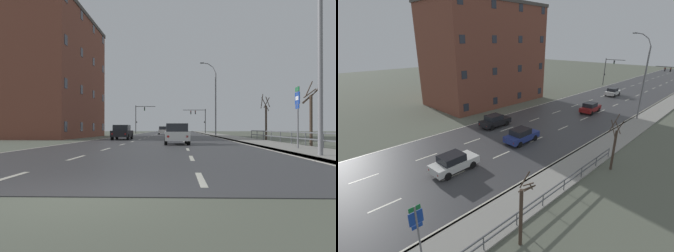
% 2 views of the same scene
% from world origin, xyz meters
% --- Properties ---
extents(ground_plane, '(160.00, 160.00, 0.12)m').
position_xyz_m(ground_plane, '(0.00, 48.00, -0.06)').
color(ground_plane, '#5B6051').
extents(road_asphalt_strip, '(14.00, 120.00, 0.03)m').
position_xyz_m(road_asphalt_strip, '(0.00, 60.00, 0.01)').
color(road_asphalt_strip, '#3D3D3F').
rests_on(road_asphalt_strip, ground).
extents(sidewalk_right, '(3.00, 120.00, 0.12)m').
position_xyz_m(sidewalk_right, '(8.43, 60.00, 0.06)').
color(sidewalk_right, gray).
rests_on(sidewalk_right, ground).
extents(guardrail, '(0.07, 25.42, 1.00)m').
position_xyz_m(guardrail, '(9.85, 17.70, 0.70)').
color(guardrail, '#515459').
rests_on(guardrail, ground).
extents(street_lamp_midground, '(2.52, 0.24, 11.48)m').
position_xyz_m(street_lamp_midground, '(7.45, 44.98, 5.62)').
color(street_lamp_midground, slate).
rests_on(street_lamp_midground, ground).
extents(highway_sign, '(0.09, 0.68, 3.53)m').
position_xyz_m(highway_sign, '(8.39, 12.49, 2.27)').
color(highway_sign, slate).
rests_on(highway_sign, ground).
extents(traffic_signal_left, '(4.54, 0.36, 6.42)m').
position_xyz_m(traffic_signal_left, '(-7.15, 68.00, 4.16)').
color(traffic_signal_left, '#38383A').
rests_on(traffic_signal_left, ground).
extents(car_mid_centre, '(1.86, 4.11, 1.57)m').
position_xyz_m(car_mid_centre, '(-4.16, 28.63, 0.80)').
color(car_mid_centre, black).
rests_on(car_mid_centre, ground).
extents(car_distant, '(1.96, 4.16, 1.57)m').
position_xyz_m(car_distant, '(-1.17, 57.58, 0.80)').
color(car_distant, silver).
rests_on(car_distant, ground).
extents(car_near_right, '(1.98, 4.17, 1.57)m').
position_xyz_m(car_near_right, '(1.67, 18.69, 0.80)').
color(car_near_right, silver).
rests_on(car_near_right, ground).
extents(car_near_left, '(1.91, 4.14, 1.57)m').
position_xyz_m(car_near_left, '(1.58, 27.32, 0.80)').
color(car_near_left, navy).
rests_on(car_near_left, ground).
extents(car_far_right, '(2.00, 4.18, 1.57)m').
position_xyz_m(car_far_right, '(1.36, 43.30, 0.80)').
color(car_far_right, maroon).
rests_on(car_far_right, ground).
extents(brick_building, '(11.36, 19.77, 16.34)m').
position_xyz_m(brick_building, '(-15.75, 37.01, 8.18)').
color(brick_building, brown).
rests_on(brick_building, ground).
extents(bare_tree_near, '(1.16, 0.85, 4.49)m').
position_xyz_m(bare_tree_near, '(10.90, 16.94, 2.06)').
color(bare_tree_near, '#423328').
rests_on(bare_tree_near, ground).
extents(bare_tree_mid, '(1.02, 1.15, 4.85)m').
position_xyz_m(bare_tree_mid, '(10.91, 28.43, 2.13)').
color(bare_tree_mid, '#423328').
rests_on(bare_tree_mid, ground).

